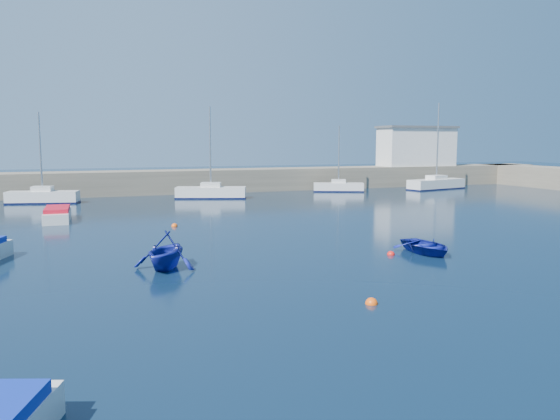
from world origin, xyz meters
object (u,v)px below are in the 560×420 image
object	(u,v)px
motorboat_2	(57,214)
harbor_office	(416,147)
sailboat_6	(211,192)
sailboat_7	(338,187)
sailboat_8	(436,184)
dinghy_left	(166,250)
dinghy_center	(426,246)
sailboat_5	(43,197)

from	to	relation	value
motorboat_2	harbor_office	bearing A→B (deg)	24.79
sailboat_6	sailboat_7	size ratio (longest dim) A/B	1.22
sailboat_7	sailboat_8	bearing A→B (deg)	-72.69
dinghy_left	dinghy_center	bearing A→B (deg)	25.03
harbor_office	sailboat_7	distance (m)	15.55
harbor_office	sailboat_5	xyz separation A→B (m)	(-45.92, -6.27, -4.45)
motorboat_2	dinghy_left	xyz separation A→B (m)	(5.26, -18.39, 0.39)
sailboat_6	sailboat_5	bearing A→B (deg)	105.70
harbor_office	motorboat_2	world-z (taller)	harbor_office
sailboat_8	motorboat_2	bearing A→B (deg)	93.55
dinghy_center	harbor_office	bearing A→B (deg)	56.98
motorboat_2	sailboat_7	bearing A→B (deg)	26.44
sailboat_5	dinghy_left	distance (m)	32.07
sailboat_6	motorboat_2	size ratio (longest dim) A/B	1.87
dinghy_center	sailboat_6	bearing A→B (deg)	98.16
sailboat_8	dinghy_center	size ratio (longest dim) A/B	2.92
sailboat_6	dinghy_left	size ratio (longest dim) A/B	2.83
dinghy_center	sailboat_8	bearing A→B (deg)	53.54
sailboat_7	motorboat_2	bearing A→B (deg)	137.78
dinghy_center	dinghy_left	world-z (taller)	dinghy_left
motorboat_2	sailboat_8	bearing A→B (deg)	18.09
sailboat_5	dinghy_left	bearing A→B (deg)	-154.04
sailboat_6	sailboat_8	size ratio (longest dim) A/B	0.90
sailboat_8	motorboat_2	size ratio (longest dim) A/B	2.08
sailboat_6	dinghy_left	world-z (taller)	sailboat_6
harbor_office	dinghy_left	bearing A→B (deg)	-136.04
sailboat_5	dinghy_left	xyz separation A→B (m)	(6.97, -31.30, 0.23)
sailboat_5	sailboat_6	xyz separation A→B (m)	(16.11, -1.00, 0.01)
sailboat_6	motorboat_2	xyz separation A→B (m)	(-14.41, -11.92, -0.17)
harbor_office	dinghy_center	xyz separation A→B (m)	(-25.49, -38.70, -4.73)
sailboat_5	sailboat_8	world-z (taller)	sailboat_8
sailboat_6	dinghy_left	bearing A→B (deg)	-177.55
sailboat_5	sailboat_7	size ratio (longest dim) A/B	1.12
harbor_office	dinghy_left	size ratio (longest dim) A/B	3.00
sailboat_5	dinghy_center	distance (m)	38.33
dinghy_left	sailboat_6	bearing A→B (deg)	103.04
sailboat_7	dinghy_left	world-z (taller)	sailboat_7
sailboat_7	sailboat_8	size ratio (longest dim) A/B	0.73
harbor_office	sailboat_6	world-z (taller)	sailboat_6
harbor_office	sailboat_5	distance (m)	46.56
dinghy_left	sailboat_5	bearing A→B (deg)	132.38
harbor_office	sailboat_5	bearing A→B (deg)	-172.23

